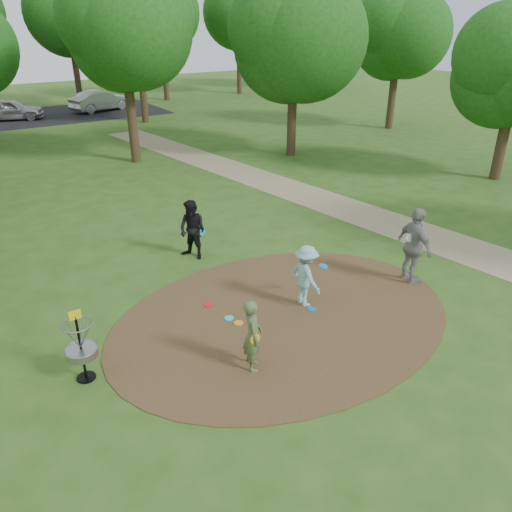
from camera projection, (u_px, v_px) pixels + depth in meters
ground at (284, 317)px, 11.67m from camera, size 100.00×100.00×0.00m
dirt_clearing at (284, 317)px, 11.66m from camera, size 8.40×8.40×0.02m
footpath at (410, 230)px, 16.33m from camera, size 7.55×39.89×0.01m
parking_lot at (61, 114)px, 35.36m from camera, size 14.00×8.00×0.01m
player_observer_with_disc at (253, 335)px, 9.68m from camera, size 0.57×0.66×1.54m
player_throwing_with_disc at (306, 276)px, 11.86m from camera, size 0.94×1.03×1.55m
player_walking_with_disc at (192, 230)px, 14.16m from camera, size 0.96×1.04×1.73m
player_waiting_with_disc at (414, 246)px, 12.77m from camera, size 0.70×1.27×2.06m
disc_ground_cyan at (229, 318)px, 11.57m from camera, size 0.22×0.22×0.02m
disc_ground_blue at (312, 309)px, 11.93m from camera, size 0.22×0.22×0.02m
disc_ground_red at (208, 305)px, 12.10m from camera, size 0.22×0.22×0.02m
car_left at (10, 110)px, 33.11m from camera, size 4.32×2.83×1.37m
car_right at (101, 101)px, 36.25m from camera, size 4.66×2.68×1.45m
disc_ground_orange at (239, 323)px, 11.39m from camera, size 0.22×0.22×0.02m
disc_golf_basket at (80, 341)px, 9.33m from camera, size 0.63×0.63×1.54m
tree_ring at (161, 55)px, 16.81m from camera, size 36.71×45.79×9.09m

